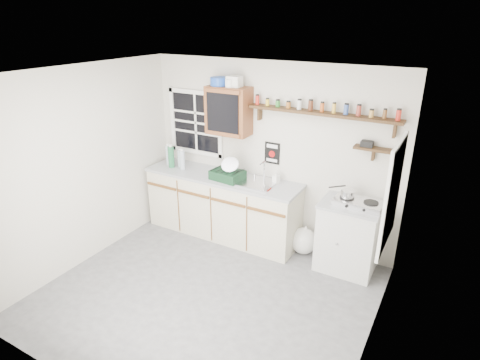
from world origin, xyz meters
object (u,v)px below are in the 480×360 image
(hotplate, at_px, (359,203))
(right_cabinet, at_px, (348,236))
(spice_shelf, at_px, (322,112))
(upper_cabinet, at_px, (229,111))
(dish_rack, at_px, (229,172))
(main_cabinet, at_px, (222,205))

(hotplate, bearing_deg, right_cabinet, 168.56)
(spice_shelf, bearing_deg, upper_cabinet, -176.91)
(right_cabinet, distance_m, dish_rack, 1.78)
(spice_shelf, distance_m, dish_rack, 1.50)
(right_cabinet, distance_m, spice_shelf, 1.58)
(right_cabinet, bearing_deg, upper_cabinet, 176.24)
(right_cabinet, height_order, hotplate, hotplate)
(main_cabinet, relative_size, spice_shelf, 1.21)
(spice_shelf, distance_m, hotplate, 1.17)
(main_cabinet, distance_m, hotplate, 1.98)
(upper_cabinet, distance_m, spice_shelf, 1.29)
(hotplate, bearing_deg, spice_shelf, 163.58)
(main_cabinet, relative_size, upper_cabinet, 3.55)
(dish_rack, height_order, hotplate, dish_rack)
(spice_shelf, bearing_deg, dish_rack, -166.70)
(upper_cabinet, height_order, dish_rack, upper_cabinet)
(upper_cabinet, bearing_deg, hotplate, -4.21)
(spice_shelf, relative_size, hotplate, 3.26)
(main_cabinet, bearing_deg, hotplate, 0.16)
(main_cabinet, bearing_deg, dish_rack, -22.76)
(right_cabinet, bearing_deg, dish_rack, -177.01)
(spice_shelf, bearing_deg, hotplate, -19.07)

